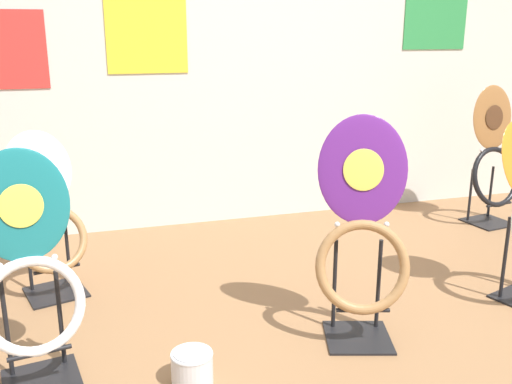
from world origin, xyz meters
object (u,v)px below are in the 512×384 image
at_px(toilet_seat_display_white_plain, 47,220).
at_px(paint_can, 192,367).
at_px(toilet_seat_display_teal_sax, 30,277).
at_px(toilet_seat_display_purple_note, 362,240).
at_px(toilet_seat_display_woodgrain, 494,158).

xyz_separation_m(toilet_seat_display_white_plain, paint_can, (0.54, -1.01, -0.31)).
xyz_separation_m(toilet_seat_display_teal_sax, paint_can, (0.56, -0.18, -0.36)).
height_order(toilet_seat_display_purple_note, toilet_seat_display_woodgrain, toilet_seat_display_purple_note).
bearing_deg(toilet_seat_display_white_plain, toilet_seat_display_teal_sax, -91.29).
relative_size(toilet_seat_display_white_plain, paint_can, 5.03).
distance_m(toilet_seat_display_teal_sax, toilet_seat_display_purple_note, 1.32).
relative_size(toilet_seat_display_teal_sax, toilet_seat_display_woodgrain, 0.95).
bearing_deg(toilet_seat_display_white_plain, paint_can, -62.02).
bearing_deg(paint_can, toilet_seat_display_white_plain, 117.98).
bearing_deg(toilet_seat_display_teal_sax, toilet_seat_display_purple_note, -2.26).
bearing_deg(paint_can, toilet_seat_display_purple_note, 9.77).
relative_size(toilet_seat_display_purple_note, toilet_seat_display_woodgrain, 1.02).
relative_size(toilet_seat_display_purple_note, toilet_seat_display_white_plain, 1.18).
height_order(toilet_seat_display_white_plain, toilet_seat_display_woodgrain, toilet_seat_display_woodgrain).
distance_m(toilet_seat_display_woodgrain, paint_can, 2.71).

